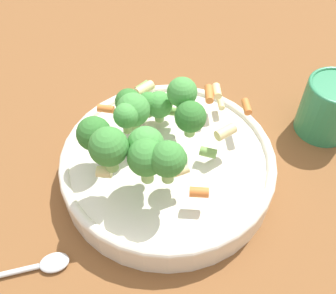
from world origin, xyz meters
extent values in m
plane|color=brown|center=(0.00, 0.00, 0.00)|extent=(3.00, 3.00, 0.00)
cylinder|color=silver|center=(0.00, 0.00, 0.02)|extent=(0.30, 0.30, 0.04)
torus|color=silver|center=(0.00, 0.00, 0.04)|extent=(0.30, 0.30, 0.01)
cylinder|color=#8CB766|center=(-0.07, -0.01, 0.05)|extent=(0.01, 0.01, 0.01)
sphere|color=#479342|center=(-0.07, -0.01, 0.08)|extent=(0.04, 0.04, 0.04)
cylinder|color=#8CB766|center=(0.05, -0.07, 0.09)|extent=(0.02, 0.02, 0.02)
sphere|color=#3D8438|center=(0.05, -0.07, 0.12)|extent=(0.05, 0.05, 0.05)
cylinder|color=#8CB766|center=(0.01, -0.09, 0.07)|extent=(0.02, 0.02, 0.02)
sphere|color=#33722D|center=(0.01, -0.09, 0.10)|extent=(0.04, 0.04, 0.04)
cylinder|color=#8CB766|center=(-0.02, 0.03, 0.08)|extent=(0.01, 0.01, 0.01)
sphere|color=#33722D|center=(-0.02, 0.03, 0.10)|extent=(0.04, 0.04, 0.04)
cylinder|color=#8CB766|center=(-0.01, -0.05, 0.09)|extent=(0.01, 0.01, 0.01)
sphere|color=#479342|center=(-0.01, -0.05, 0.11)|extent=(0.03, 0.03, 0.03)
cylinder|color=#8CB766|center=(-0.07, -0.03, 0.06)|extent=(0.01, 0.01, 0.01)
sphere|color=#3D8438|center=(-0.07, -0.03, 0.08)|extent=(0.03, 0.03, 0.03)
cylinder|color=#8CB766|center=(0.04, 0.01, 0.07)|extent=(0.01, 0.01, 0.01)
sphere|color=#33722D|center=(0.04, 0.01, 0.09)|extent=(0.03, 0.03, 0.03)
cylinder|color=#8CB766|center=(-0.05, -0.05, 0.07)|extent=(0.01, 0.01, 0.02)
sphere|color=#33722D|center=(-0.05, -0.05, 0.10)|extent=(0.04, 0.04, 0.04)
cylinder|color=#8CB766|center=(0.04, -0.03, 0.08)|extent=(0.02, 0.02, 0.02)
sphere|color=#479342|center=(0.04, -0.03, 0.11)|extent=(0.04, 0.04, 0.04)
cylinder|color=#8CB766|center=(-0.03, -0.05, 0.07)|extent=(0.02, 0.02, 0.02)
sphere|color=#479342|center=(-0.03, -0.05, 0.10)|extent=(0.04, 0.04, 0.04)
cylinder|color=#8CB766|center=(-0.05, 0.02, 0.09)|extent=(0.01, 0.01, 0.02)
sphere|color=#479342|center=(-0.05, 0.02, 0.11)|extent=(0.04, 0.04, 0.04)
cylinder|color=#8CB766|center=(0.07, 0.00, 0.09)|extent=(0.01, 0.01, 0.02)
sphere|color=#3D8438|center=(0.07, 0.00, 0.12)|extent=(0.04, 0.04, 0.04)
cylinder|color=#8CB766|center=(0.06, -0.02, 0.08)|extent=(0.02, 0.02, 0.02)
sphere|color=#3D8438|center=(0.06, -0.02, 0.11)|extent=(0.04, 0.04, 0.04)
cylinder|color=beige|center=(-0.09, 0.08, 0.06)|extent=(0.02, 0.01, 0.01)
cylinder|color=orange|center=(-0.07, -0.09, 0.07)|extent=(0.02, 0.02, 0.01)
cylinder|color=beige|center=(-0.05, -0.05, 0.09)|extent=(0.03, 0.02, 0.01)
cylinder|color=beige|center=(0.06, 0.02, 0.08)|extent=(0.02, 0.02, 0.01)
cylinder|color=orange|center=(0.08, 0.04, 0.07)|extent=(0.01, 0.02, 0.01)
cylinder|color=beige|center=(0.05, -0.08, 0.08)|extent=(0.02, 0.02, 0.01)
cylinder|color=orange|center=(-0.09, -0.05, 0.06)|extent=(0.03, 0.02, 0.01)
cylinder|color=#729E4C|center=(-0.07, 0.00, 0.07)|extent=(0.02, 0.03, 0.01)
cylinder|color=#729E4C|center=(0.01, 0.05, 0.06)|extent=(0.02, 0.02, 0.01)
cylinder|color=orange|center=(-0.05, 0.11, 0.09)|extent=(0.02, 0.01, 0.01)
cylinder|color=#729E4C|center=(-0.11, -0.04, 0.07)|extent=(0.02, 0.02, 0.01)
cylinder|color=beige|center=(-0.09, 0.07, 0.08)|extent=(0.02, 0.01, 0.01)
cylinder|color=orange|center=(-0.08, 0.06, 0.08)|extent=(0.03, 0.01, 0.01)
cylinder|color=beige|center=(-0.01, 0.07, 0.08)|extent=(0.03, 0.03, 0.01)
cylinder|color=#729E4C|center=(-0.06, 0.00, 0.07)|extent=(0.02, 0.03, 0.01)
cylinder|color=beige|center=(-0.10, -0.03, 0.08)|extent=(0.03, 0.03, 0.01)
cylinder|color=#2D7F51|center=(-0.09, 0.24, 0.04)|extent=(0.08, 0.08, 0.09)
ellipsoid|color=silver|center=(0.14, -0.14, 0.01)|extent=(0.03, 0.04, 0.01)
camera|label=1|loc=(0.34, 0.00, 0.46)|focal=42.00mm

